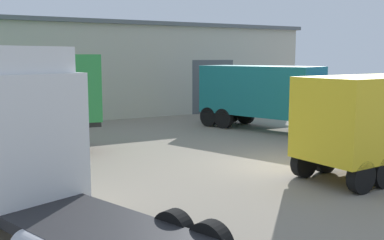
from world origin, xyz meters
name	(u,v)px	position (x,y,z in m)	size (l,w,h in m)	color
ground_plane	(281,165)	(0.00, 0.00, 0.00)	(60.00, 60.00, 0.00)	gray
warehouse_building	(113,68)	(0.00, 18.14, 3.02)	(26.24, 8.79, 6.02)	#B7B2A3
tractor_unit_white	(23,145)	(-8.84, -1.81, 1.89)	(4.65, 7.00, 4.04)	silver
box_truck_blue	(274,94)	(4.54, 6.13, 1.92)	(5.18, 8.60, 3.34)	#2347A3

